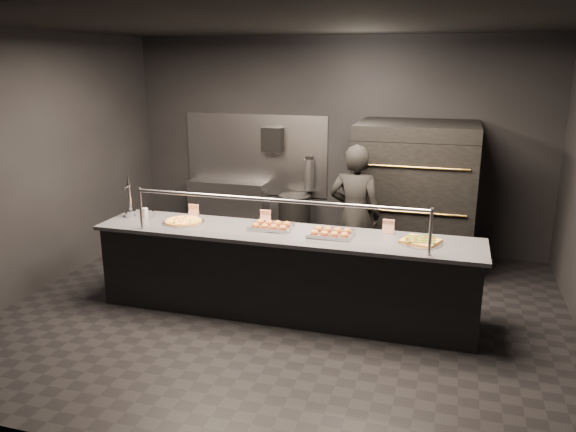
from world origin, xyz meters
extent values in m
plane|color=black|center=(0.00, 0.00, 0.00)|extent=(6.00, 6.00, 0.00)
plane|color=black|center=(0.00, 0.00, 3.00)|extent=(6.00, 6.00, 0.00)
cube|color=black|center=(0.00, 2.50, 1.50)|extent=(6.00, 0.04, 3.00)
cube|color=black|center=(0.00, -2.50, 1.50)|extent=(6.00, 0.04, 3.00)
cube|color=black|center=(-3.00, 0.00, 1.50)|extent=(0.04, 5.00, 3.00)
cube|color=#99999E|center=(-1.20, 2.48, 1.30)|extent=(2.20, 0.02, 1.20)
cube|color=black|center=(0.00, 0.00, 0.44)|extent=(4.00, 0.70, 0.88)
cube|color=#38383D|center=(0.00, 0.00, 0.90)|extent=(4.10, 0.78, 0.04)
cylinder|color=#99999E|center=(-1.50, -0.30, 1.15)|extent=(0.03, 0.03, 0.45)
cylinder|color=#99999E|center=(1.50, -0.30, 1.15)|extent=(0.03, 0.03, 0.45)
cylinder|color=#99999E|center=(0.00, -0.30, 1.34)|extent=(3.00, 0.04, 0.04)
cube|color=black|center=(1.20, 1.90, 0.30)|extent=(1.50, 1.15, 0.60)
cube|color=black|center=(1.20, 1.90, 0.90)|extent=(1.50, 1.20, 0.55)
cube|color=black|center=(1.20, 1.90, 1.45)|extent=(1.50, 1.20, 0.55)
cube|color=black|center=(1.20, 1.90, 1.82)|extent=(1.50, 1.20, 0.18)
cylinder|color=gold|center=(1.20, 1.28, 0.90)|extent=(1.30, 0.02, 0.02)
cylinder|color=gold|center=(1.20, 1.28, 1.45)|extent=(1.30, 0.02, 0.02)
cube|color=#99999E|center=(-1.60, 2.32, 0.45)|extent=(1.20, 0.35, 0.90)
cube|color=black|center=(-0.90, 2.39, 1.55)|extent=(0.30, 0.20, 0.35)
cylinder|color=#B2B2B7|center=(-0.35, 2.40, 1.05)|extent=(0.14, 0.14, 0.45)
cube|color=black|center=(-0.35, 2.40, 1.30)|extent=(0.10, 0.06, 0.06)
cylinder|color=silver|center=(-1.87, 0.08, 0.96)|extent=(0.13, 0.13, 0.07)
cylinder|color=silver|center=(-1.87, 0.08, 1.13)|extent=(0.05, 0.05, 0.34)
cylinder|color=silver|center=(-1.87, 0.01, 1.28)|extent=(0.02, 0.09, 0.02)
cone|color=black|center=(-1.87, 0.08, 1.36)|extent=(0.05, 0.05, 0.13)
cylinder|color=silver|center=(-1.18, 0.03, 0.93)|extent=(0.47, 0.47, 0.01)
cylinder|color=#CD8B42|center=(-1.18, 0.03, 0.94)|extent=(0.41, 0.41, 0.02)
cylinder|color=gold|center=(-1.18, 0.03, 0.95)|extent=(0.36, 0.36, 0.01)
cube|color=silver|center=(-0.17, 0.10, 0.93)|extent=(0.49, 0.39, 0.02)
ellipsoid|color=#BF7B29|center=(-0.32, 0.03, 0.96)|extent=(0.08, 0.08, 0.05)
ellipsoid|color=#BF7B29|center=(-0.32, 0.17, 0.96)|extent=(0.08, 0.08, 0.05)
ellipsoid|color=#BF7B29|center=(-0.22, 0.03, 0.96)|extent=(0.08, 0.08, 0.05)
ellipsoid|color=#BF7B29|center=(-0.22, 0.17, 0.96)|extent=(0.08, 0.08, 0.05)
ellipsoid|color=#BF7B29|center=(-0.12, 0.03, 0.96)|extent=(0.08, 0.08, 0.05)
ellipsoid|color=#BF7B29|center=(-0.12, 0.17, 0.96)|extent=(0.08, 0.08, 0.05)
ellipsoid|color=#BF7B29|center=(-0.02, 0.03, 0.96)|extent=(0.08, 0.08, 0.05)
ellipsoid|color=#BF7B29|center=(-0.02, 0.17, 0.96)|extent=(0.08, 0.08, 0.05)
cube|color=silver|center=(0.50, 0.03, 0.93)|extent=(0.46, 0.35, 0.02)
ellipsoid|color=#BF7B29|center=(0.34, -0.05, 0.97)|extent=(0.08, 0.08, 0.05)
ellipsoid|color=#BF7B29|center=(0.34, 0.10, 0.97)|extent=(0.08, 0.08, 0.05)
ellipsoid|color=#BF7B29|center=(0.45, -0.05, 0.97)|extent=(0.08, 0.08, 0.05)
ellipsoid|color=#BF7B29|center=(0.45, 0.10, 0.97)|extent=(0.08, 0.08, 0.05)
ellipsoid|color=#BF7B29|center=(0.55, -0.05, 0.97)|extent=(0.08, 0.08, 0.05)
ellipsoid|color=#BF7B29|center=(0.55, 0.10, 0.97)|extent=(0.08, 0.08, 0.05)
ellipsoid|color=#BF7B29|center=(0.66, -0.05, 0.97)|extent=(0.08, 0.08, 0.05)
ellipsoid|color=#BF7B29|center=(0.66, 0.10, 0.97)|extent=(0.08, 0.08, 0.05)
cylinder|color=silver|center=(1.40, 0.04, 0.93)|extent=(0.43, 0.43, 0.01)
cube|color=#CD8B42|center=(1.40, 0.04, 0.94)|extent=(0.43, 0.41, 0.02)
cube|color=gold|center=(1.40, 0.04, 0.95)|extent=(0.41, 0.38, 0.01)
cube|color=#417C22|center=(1.40, 0.04, 0.96)|extent=(0.38, 0.36, 0.01)
cylinder|color=silver|center=(-1.70, 0.11, 0.97)|extent=(0.06, 0.06, 0.11)
cylinder|color=silver|center=(-1.59, 0.11, 0.96)|extent=(0.05, 0.05, 0.09)
cube|color=white|center=(-1.17, 0.28, 1.00)|extent=(0.12, 0.04, 0.15)
cube|color=white|center=(-0.30, 0.28, 1.00)|extent=(0.12, 0.04, 0.15)
cube|color=white|center=(1.06, 0.28, 1.00)|extent=(0.12, 0.04, 0.15)
cylinder|color=black|center=(-0.51, 2.22, 0.39)|extent=(0.47, 0.47, 0.78)
imported|color=black|center=(0.56, 1.10, 0.86)|extent=(0.64, 0.43, 1.72)
camera|label=1|loc=(1.65, -5.38, 2.66)|focal=35.00mm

